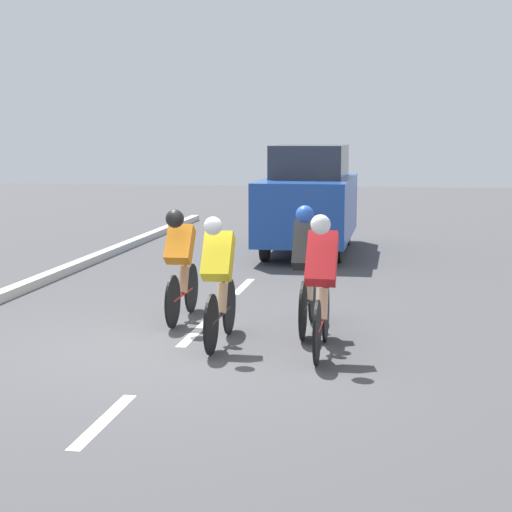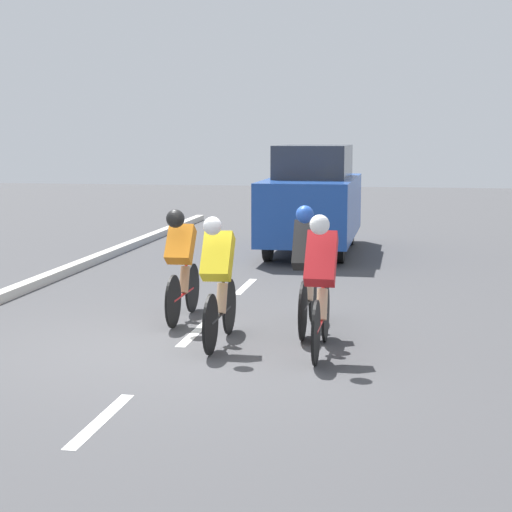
{
  "view_description": "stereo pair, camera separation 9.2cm",
  "coord_description": "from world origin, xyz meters",
  "px_view_note": "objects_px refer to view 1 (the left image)",
  "views": [
    {
      "loc": [
        -2.38,
        9.02,
        2.35
      ],
      "look_at": [
        -0.74,
        -0.7,
        0.95
      ],
      "focal_mm": 60.0,
      "sensor_mm": 36.0,
      "label": 1
    },
    {
      "loc": [
        -2.47,
        9.0,
        2.35
      ],
      "look_at": [
        -0.74,
        -0.7,
        0.95
      ],
      "focal_mm": 60.0,
      "sensor_mm": 36.0,
      "label": 2
    }
  ],
  "objects_px": {
    "cyclist_yellow": "(219,278)",
    "cyclist_orange": "(180,262)",
    "cyclist_red": "(322,281)",
    "cyclist_black": "(307,266)",
    "support_car": "(309,199)"
  },
  "relations": [
    {
      "from": "cyclist_yellow",
      "to": "cyclist_orange",
      "type": "relative_size",
      "value": 1.03
    },
    {
      "from": "cyclist_red",
      "to": "cyclist_black",
      "type": "distance_m",
      "value": 1.07
    },
    {
      "from": "cyclist_red",
      "to": "cyclist_black",
      "type": "xyz_separation_m",
      "value": [
        0.27,
        -1.04,
        -0.0
      ]
    },
    {
      "from": "cyclist_orange",
      "to": "support_car",
      "type": "height_order",
      "value": "support_car"
    },
    {
      "from": "cyclist_yellow",
      "to": "cyclist_orange",
      "type": "xyz_separation_m",
      "value": [
        0.74,
        -1.15,
        0.0
      ]
    },
    {
      "from": "cyclist_red",
      "to": "support_car",
      "type": "height_order",
      "value": "support_car"
    },
    {
      "from": "cyclist_yellow",
      "to": "cyclist_black",
      "type": "xyz_separation_m",
      "value": [
        -0.9,
        -0.84,
        0.03
      ]
    },
    {
      "from": "cyclist_orange",
      "to": "cyclist_black",
      "type": "xyz_separation_m",
      "value": [
        -1.64,
        0.31,
        0.03
      ]
    },
    {
      "from": "cyclist_red",
      "to": "cyclist_black",
      "type": "relative_size",
      "value": 1.0
    },
    {
      "from": "cyclist_yellow",
      "to": "cyclist_black",
      "type": "distance_m",
      "value": 1.23
    },
    {
      "from": "cyclist_yellow",
      "to": "support_car",
      "type": "height_order",
      "value": "support_car"
    },
    {
      "from": "cyclist_red",
      "to": "cyclist_orange",
      "type": "bearing_deg",
      "value": -35.27
    },
    {
      "from": "cyclist_red",
      "to": "support_car",
      "type": "distance_m",
      "value": 8.12
    },
    {
      "from": "cyclist_red",
      "to": "cyclist_yellow",
      "type": "height_order",
      "value": "cyclist_red"
    },
    {
      "from": "cyclist_red",
      "to": "cyclist_black",
      "type": "bearing_deg",
      "value": -75.51
    }
  ]
}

